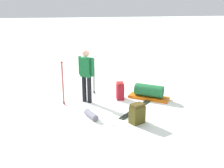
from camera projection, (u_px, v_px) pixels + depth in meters
name	position (u px, v px, depth m)	size (l,w,h in m)	color
ground_plane	(112.00, 105.00, 8.51)	(80.00, 80.00, 0.00)	white
skier_standing	(86.00, 73.00, 8.52)	(0.40, 0.46, 1.70)	black
ski_pair_near	(137.00, 108.00, 8.25)	(1.48, 1.39, 0.05)	black
backpack_large_dark	(120.00, 91.00, 8.97)	(0.35, 0.25, 0.57)	maroon
backpack_bright	(137.00, 114.00, 7.24)	(0.41, 0.46, 0.55)	#494216
ski_poles_planted_near	(63.00, 81.00, 8.35)	(0.16, 0.10, 1.38)	maroon
ski_poles_planted_far	(94.00, 74.00, 9.34)	(0.16, 0.10, 1.26)	black
gear_sled	(149.00, 92.00, 9.01)	(1.11, 1.34, 0.49)	#DB600E
sleeping_mat_rolled	(91.00, 115.00, 7.59)	(0.18, 0.18, 0.55)	slate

